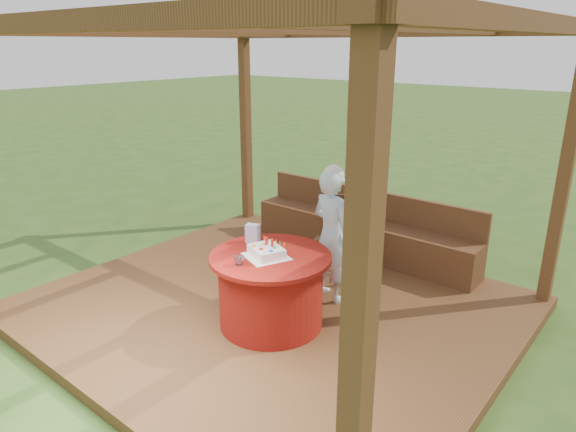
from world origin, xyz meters
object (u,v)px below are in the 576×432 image
at_px(bench, 362,233).
at_px(table, 271,289).
at_px(chair, 341,231).
at_px(birthday_cake, 266,252).
at_px(drinking_glass, 239,261).
at_px(gift_bag, 253,233).
at_px(elderly_woman, 332,233).

relative_size(bench, table, 2.68).
bearing_deg(chair, birthday_cake, -84.95).
relative_size(birthday_cake, drinking_glass, 5.15).
bearing_deg(gift_bag, birthday_cake, -48.02).
height_order(bench, elderly_woman, elderly_woman).
relative_size(table, elderly_woman, 0.79).
height_order(bench, chair, chair).
bearing_deg(birthday_cake, chair, 95.05).
relative_size(chair, elderly_woman, 0.64).
relative_size(bench, elderly_woman, 2.11).
distance_m(birthday_cake, drinking_glass, 0.29).
bearing_deg(bench, chair, -79.22).
distance_m(chair, gift_bag, 1.28).
bearing_deg(table, chair, 95.30).
distance_m(bench, elderly_woman, 1.37).
height_order(birthday_cake, drinking_glass, birthday_cake).
height_order(chair, elderly_woman, elderly_woman).
height_order(chair, birthday_cake, chair).
xyz_separation_m(chair, gift_bag, (-0.22, -1.23, 0.28)).
bearing_deg(bench, table, -82.89).
xyz_separation_m(elderly_woman, birthday_cake, (-0.13, -0.85, 0.04)).
distance_m(elderly_woman, birthday_cake, 0.86).
bearing_deg(birthday_cake, gift_bag, 151.38).
distance_m(table, birthday_cake, 0.40).
xyz_separation_m(table, chair, (-0.13, 1.36, 0.15)).
distance_m(table, drinking_glass, 0.52).
bearing_deg(table, gift_bag, 158.76).
xyz_separation_m(elderly_woman, gift_bag, (-0.47, -0.67, 0.08)).
bearing_deg(bench, drinking_glass, -85.50).
distance_m(elderly_woman, drinking_glass, 1.15).
xyz_separation_m(bench, chair, (0.13, -0.67, 0.25)).
relative_size(table, gift_bag, 6.16).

